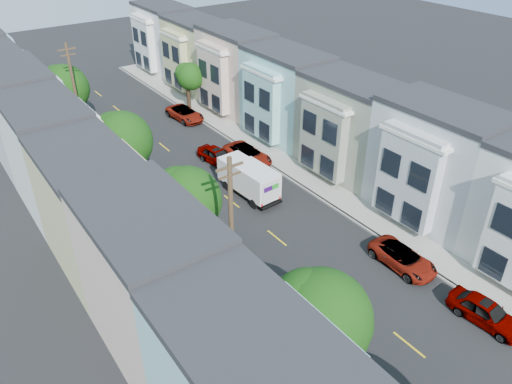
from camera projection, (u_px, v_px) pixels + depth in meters
The scene contains 24 objects.
ground at pixel (334, 285), 31.65m from camera, with size 160.00×160.00×0.00m, color black.
road_slab at pixel (212, 186), 42.08m from camera, with size 12.00×70.00×0.02m, color black.
curb_left at pixel (146, 208), 39.06m from camera, with size 0.30×70.00×0.15m, color gray.
curb_right at pixel (270, 165), 45.03m from camera, with size 0.30×70.00×0.15m, color gray.
sidewalk_left at pixel (130, 213), 38.42m from camera, with size 2.60×70.00×0.15m, color gray.
sidewalk_right at pixel (281, 162), 45.67m from camera, with size 2.60×70.00×0.15m, color gray.
centerline at pixel (212, 186), 42.08m from camera, with size 0.12×70.00×0.01m, color gold.
townhouse_row_left at pixel (82, 231), 36.59m from camera, with size 5.00×70.00×8.50m, color gray.
townhouse_row_right at pixel (312, 151), 47.58m from camera, with size 5.00×70.00×8.50m, color gray.
tree_b at pixel (319, 320), 22.31m from camera, with size 4.70×4.70×7.36m.
tree_c at pixel (186, 201), 31.06m from camera, with size 4.37×4.37×7.04m.
tree_d at pixel (121, 142), 38.28m from camera, with size 4.70×4.70×7.21m.
tree_e at pixel (64, 89), 48.20m from camera, with size 4.70×4.70×7.23m.
tree_far_r at pixel (190, 77), 54.59m from camera, with size 3.01×3.01×5.32m.
utility_pole_near at pixel (232, 238), 27.24m from camera, with size 1.60×0.26×10.00m.
utility_pole_far at pixel (76, 98), 45.33m from camera, with size 1.60×0.26×10.00m.
fedex_truck at pixel (249, 178), 40.14m from camera, with size 2.20×5.72×2.74m.
lead_sedan at pixel (217, 156), 45.19m from camera, with size 1.73×4.51×1.46m, color black.
parked_left_c at pixel (285, 319), 28.05m from camera, with size 1.82×4.76×1.54m, color #8E989F.
parked_left_d at pixel (179, 216), 36.91m from camera, with size 2.16×5.14×1.54m, color black.
parked_right_a at pixel (486, 312), 28.59m from camera, with size 1.74×4.55×1.48m, color #4A4A4A.
parked_right_b at pixel (403, 258), 32.85m from camera, with size 2.19×4.75×1.32m, color silver.
parked_right_c at pixel (248, 155), 45.40m from camera, with size 2.41×5.23×1.45m, color black.
parked_right_d at pixel (185, 114), 53.73m from camera, with size 2.28×4.95×1.38m, color black.
Camera 1 is at (-17.88, -16.64, 21.55)m, focal length 35.00 mm.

